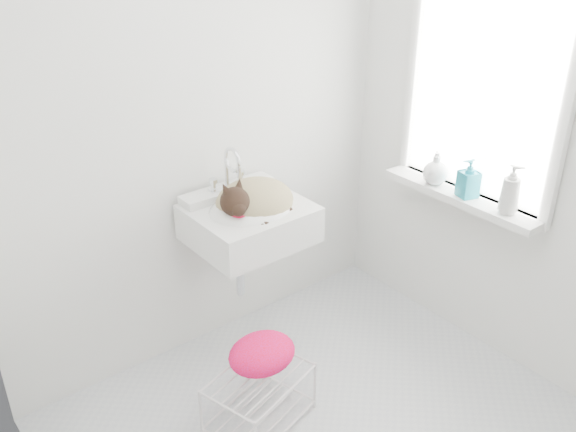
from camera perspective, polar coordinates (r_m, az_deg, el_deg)
back_wall at (r=3.01m, az=-8.09°, el=8.95°), size 2.20×0.02×2.50m
right_wall at (r=3.08m, az=20.41°, el=7.93°), size 0.02×2.00×2.50m
left_wall at (r=1.78m, az=-21.74°, el=-6.59°), size 0.02×2.00×2.50m
window_glass at (r=3.14m, az=17.49°, el=10.66°), size 0.01×0.80×1.00m
window_frame at (r=3.13m, az=17.33°, el=10.62°), size 0.04×0.90×1.10m
windowsill at (r=3.26m, az=15.47°, el=1.72°), size 0.16×0.88×0.04m
sink at (r=3.00m, az=-3.60°, el=0.86°), size 0.55×0.48×0.22m
faucet at (r=3.08m, az=-5.62°, el=4.35°), size 0.20×0.14×0.20m
cat at (r=2.98m, az=-3.22°, el=1.50°), size 0.42×0.34×0.26m
wire_rack at (r=2.96m, az=-2.63°, el=-16.11°), size 0.51×0.42×0.27m
towel at (r=2.92m, az=-2.38°, el=-13.01°), size 0.33×0.24×0.13m
bottle_a at (r=3.12m, az=19.32°, el=0.29°), size 0.10×0.10×0.20m
bottle_b at (r=3.23m, az=15.96°, el=1.75°), size 0.11×0.11×0.20m
bottle_c at (r=3.33m, az=13.20°, el=2.94°), size 0.18×0.18×0.17m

